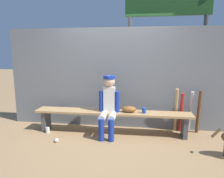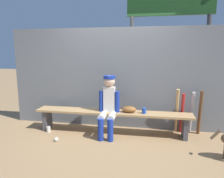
{
  "view_description": "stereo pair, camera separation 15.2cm",
  "coord_description": "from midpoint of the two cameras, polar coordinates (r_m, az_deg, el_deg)",
  "views": [
    {
      "loc": [
        0.56,
        -3.9,
        1.59
      ],
      "look_at": [
        0.0,
        0.0,
        0.9
      ],
      "focal_mm": 33.06,
      "sensor_mm": 36.0,
      "label": 1
    },
    {
      "loc": [
        0.71,
        -3.88,
        1.59
      ],
      "look_at": [
        0.0,
        0.0,
        0.9
      ],
      "focal_mm": 33.06,
      "sensor_mm": 36.0,
      "label": 2
    }
  ],
  "objects": [
    {
      "name": "baseball_glove",
      "position": [
        4.05,
        5.85,
        -5.6
      ],
      "size": [
        0.28,
        0.2,
        0.12
      ],
      "primitive_type": "ellipsoid",
      "color": "brown",
      "rests_on": "dugout_bench"
    },
    {
      "name": "player_seated",
      "position": [
        3.96,
        0.07,
        -4.09
      ],
      "size": [
        0.41,
        0.55,
        1.17
      ],
      "color": "silver",
      "rests_on": "ground_plane"
    },
    {
      "name": "bat_aluminum_red",
      "position": [
        4.39,
        19.75,
        -6.33
      ],
      "size": [
        0.07,
        0.17,
        0.82
      ],
      "primitive_type": "cylinder",
      "rotation": [
        0.13,
        0.0,
        0.05
      ],
      "color": "#B22323",
      "rests_on": "ground_plane"
    },
    {
      "name": "ground_plane",
      "position": [
        4.25,
        1.05,
        -12.09
      ],
      "size": [
        30.0,
        30.0,
        0.0
      ],
      "primitive_type": "plane",
      "color": "#9E7A51"
    },
    {
      "name": "bat_wood_dark",
      "position": [
        4.42,
        24.07,
        -6.03
      ],
      "size": [
        0.06,
        0.16,
        0.89
      ],
      "primitive_type": "cylinder",
      "rotation": [
        0.11,
        0.0,
        0.0
      ],
      "color": "brown",
      "rests_on": "ground_plane"
    },
    {
      "name": "scoreboard",
      "position": [
        5.2,
        17.28,
        18.32
      ],
      "size": [
        2.23,
        0.27,
        3.41
      ],
      "color": "#3F3F42",
      "rests_on": "ground_plane"
    },
    {
      "name": "cup_on_bench",
      "position": [
        4.01,
        9.93,
        -5.94
      ],
      "size": [
        0.08,
        0.08,
        0.11
      ],
      "primitive_type": "cylinder",
      "color": "#1E47AD",
      "rests_on": "dugout_bench"
    },
    {
      "name": "dugout_bench",
      "position": [
        4.13,
        1.07,
        -7.38
      ],
      "size": [
        3.09,
        0.36,
        0.45
      ],
      "color": "tan",
      "rests_on": "ground_plane"
    },
    {
      "name": "bat_aluminum_silver",
      "position": [
        4.48,
        22.02,
        -5.98
      ],
      "size": [
        0.09,
        0.2,
        0.85
      ],
      "primitive_type": "cylinder",
      "rotation": [
        0.16,
        0.0,
        0.13
      ],
      "color": "#B7B7BC",
      "rests_on": "ground_plane"
    },
    {
      "name": "baseball",
      "position": [
        3.99,
        -14.09,
        -13.36
      ],
      "size": [
        0.07,
        0.07,
        0.07
      ],
      "primitive_type": "sphere",
      "color": "white",
      "rests_on": "ground_plane"
    },
    {
      "name": "bat_wood_tan",
      "position": [
        4.36,
        18.44,
        -5.75
      ],
      "size": [
        0.08,
        0.22,
        0.91
      ],
      "primitive_type": "cylinder",
      "rotation": [
        0.17,
        0.0,
        -0.09
      ],
      "color": "tan",
      "rests_on": "ground_plane"
    },
    {
      "name": "chainlink_fence",
      "position": [
        4.39,
        1.98,
        2.89
      ],
      "size": [
        4.65,
        0.03,
        2.11
      ],
      "primitive_type": "cube",
      "color": "slate",
      "rests_on": "ground_plane"
    },
    {
      "name": "cup_on_ground",
      "position": [
        4.47,
        -16.21,
        -10.63
      ],
      "size": [
        0.08,
        0.08,
        0.11
      ],
      "primitive_type": "cylinder",
      "color": "silver",
      "rests_on": "ground_plane"
    }
  ]
}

